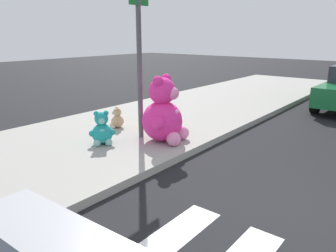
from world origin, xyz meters
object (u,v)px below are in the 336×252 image
(sign_pole, at_px, (140,62))
(plush_tan, at_px, (117,119))
(plush_pink_large, at_px, (164,115))
(plush_teal, at_px, (102,131))
(plush_yellow, at_px, (152,118))
(plush_lime, at_px, (172,122))

(sign_pole, height_order, plush_tan, sign_pole)
(plush_pink_large, height_order, plush_teal, plush_pink_large)
(sign_pole, distance_m, plush_teal, 1.69)
(plush_pink_large, xyz_separation_m, plush_teal, (-1.00, 0.90, -0.29))
(plush_yellow, bearing_deg, plush_pink_large, -124.84)
(plush_yellow, relative_size, plush_lime, 1.04)
(plush_tan, relative_size, plush_lime, 0.90)
(plush_tan, xyz_separation_m, plush_teal, (-1.08, -0.71, 0.08))
(plush_tan, relative_size, plush_teal, 0.72)
(plush_tan, relative_size, plush_yellow, 0.87)
(sign_pole, bearing_deg, plush_teal, 160.81)
(plush_pink_large, bearing_deg, plush_lime, 24.57)
(plush_tan, bearing_deg, plush_pink_large, -92.87)
(sign_pole, relative_size, plush_tan, 6.13)
(plush_yellow, bearing_deg, plush_tan, 127.99)
(plush_pink_large, relative_size, plush_lime, 2.51)
(plush_pink_large, distance_m, plush_yellow, 1.16)
(plush_teal, distance_m, plush_yellow, 1.63)
(sign_pole, xyz_separation_m, plush_pink_large, (0.11, -0.59, -1.11))
(plush_tan, bearing_deg, plush_yellow, -52.01)
(plush_pink_large, height_order, plush_lime, plush_pink_large)
(plush_tan, height_order, plush_yellow, plush_yellow)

